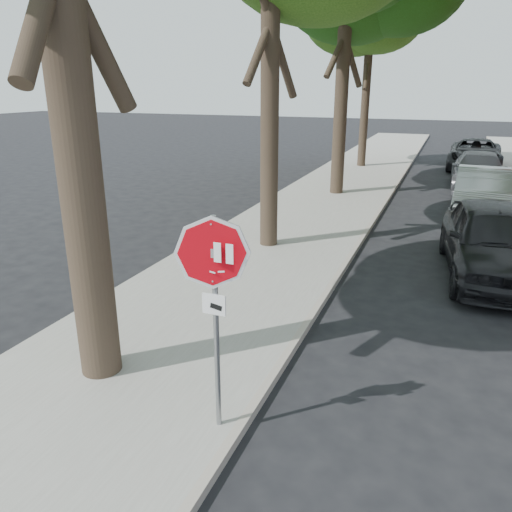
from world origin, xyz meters
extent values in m
plane|color=black|center=(0.00, 0.00, 0.00)|extent=(120.00, 120.00, 0.00)
cube|color=gray|center=(-2.50, 12.00, 0.06)|extent=(4.00, 55.00, 0.12)
cube|color=#9E9384|center=(-0.45, 12.00, 0.07)|extent=(0.12, 55.00, 0.13)
cylinder|color=gray|center=(-0.70, 0.00, 1.42)|extent=(0.06, 0.06, 2.60)
cube|color=#99999E|center=(-0.70, -0.03, 2.32)|extent=(0.05, 0.06, 0.10)
cylinder|color=#99999E|center=(-0.70, -0.03, 2.32)|extent=(0.76, 0.32, 0.82)
cylinder|color=white|center=(-0.70, -0.05, 2.32)|extent=(0.76, 0.32, 0.82)
cylinder|color=red|center=(-0.70, -0.05, 2.32)|extent=(0.68, 0.29, 0.74)
cube|color=white|center=(-0.91, -0.06, 2.34)|extent=(0.08, 0.00, 0.22)
cube|color=white|center=(-0.77, -0.06, 2.34)|extent=(0.08, 0.00, 0.22)
cube|color=white|center=(-0.63, -0.06, 2.34)|extent=(0.08, 0.00, 0.22)
cube|color=white|center=(-0.49, -0.06, 2.34)|extent=(0.08, 0.00, 0.22)
cube|color=silver|center=(-0.81, -0.07, 2.13)|extent=(0.08, 0.00, 0.03)
cube|color=silver|center=(-0.70, -0.07, 2.11)|extent=(0.08, 0.00, 0.03)
cube|color=silver|center=(-0.59, -0.07, 2.13)|extent=(0.08, 0.00, 0.03)
cube|color=white|center=(-0.70, -0.04, 1.72)|extent=(0.28, 0.02, 0.24)
cube|color=black|center=(-0.67, -0.05, 1.70)|extent=(0.15, 0.00, 0.08)
cylinder|color=black|center=(-2.80, 0.50, 4.87)|extent=(0.56, 0.56, 9.50)
cylinder|color=black|center=(-2.60, 7.00, 4.87)|extent=(0.44, 0.44, 9.50)
cylinder|color=black|center=(-2.40, 14.00, 5.12)|extent=(0.48, 0.48, 10.00)
cylinder|color=black|center=(-2.70, 21.00, 4.62)|extent=(0.40, 0.40, 9.00)
ellipsoid|color=#265813|center=(-2.70, 21.00, 7.14)|extent=(4.16, 4.16, 3.33)
ellipsoid|color=#265813|center=(-3.46, 21.76, 6.76)|extent=(3.78, 3.78, 3.02)
imported|color=black|center=(2.60, 6.94, 0.82)|extent=(2.39, 4.95, 1.63)
imported|color=#AFB4B8|center=(2.60, 12.03, 0.79)|extent=(1.87, 4.86, 1.58)
imported|color=#56555A|center=(2.60, 17.20, 0.72)|extent=(2.08, 4.98, 1.44)
imported|color=black|center=(2.60, 22.68, 0.73)|extent=(2.61, 5.35, 1.46)
camera|label=1|loc=(1.55, -4.54, 4.02)|focal=35.00mm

